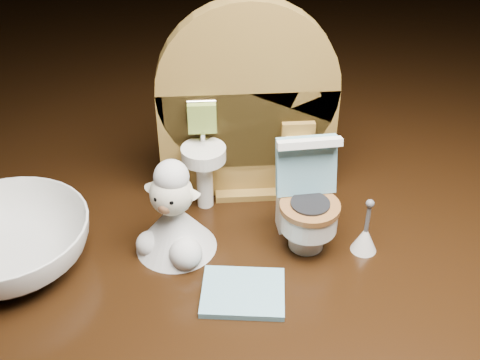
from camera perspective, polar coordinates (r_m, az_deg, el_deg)
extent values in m
cube|color=black|center=(0.45, 1.31, -10.73)|extent=(2.50, 2.50, 0.10)
cube|color=olive|center=(0.45, 0.70, 3.67)|extent=(0.13, 0.02, 0.09)
cylinder|color=olive|center=(0.43, 0.75, 8.61)|extent=(0.13, 0.02, 0.13)
cube|color=olive|center=(0.47, 0.67, -0.56)|extent=(0.05, 0.04, 0.01)
cylinder|color=white|center=(0.44, -3.38, -0.03)|extent=(0.01, 0.01, 0.04)
cylinder|color=white|center=(0.43, -3.48, 2.50)|extent=(0.03, 0.03, 0.01)
cylinder|color=silver|center=(0.43, -3.55, 4.27)|extent=(0.00, 0.00, 0.01)
cube|color=olive|center=(0.42, -3.62, 5.90)|extent=(0.02, 0.01, 0.02)
cube|color=olive|center=(0.44, 5.52, 4.16)|extent=(0.02, 0.01, 0.02)
cylinder|color=beige|center=(0.44, 5.60, 3.08)|extent=(0.02, 0.02, 0.02)
cylinder|color=white|center=(0.42, 6.31, -5.20)|extent=(0.02, 0.02, 0.02)
cylinder|color=white|center=(0.40, 6.56, -3.61)|extent=(0.04, 0.04, 0.02)
cylinder|color=brown|center=(0.40, 6.65, -2.54)|extent=(0.04, 0.04, 0.00)
cube|color=white|center=(0.42, 5.79, -1.82)|extent=(0.03, 0.02, 0.05)
cube|color=#70AABF|center=(0.40, 6.30, 1.36)|extent=(0.04, 0.02, 0.04)
cube|color=white|center=(0.38, 6.62, 3.47)|extent=(0.04, 0.01, 0.01)
cylinder|color=#ADBE2C|center=(0.41, 7.27, 1.68)|extent=(0.01, 0.01, 0.01)
cube|color=#70AABF|center=(0.38, 0.29, -10.61)|extent=(0.06, 0.05, 0.00)
cone|color=white|center=(0.42, 11.74, -5.46)|extent=(0.02, 0.02, 0.02)
cylinder|color=#59595B|center=(0.41, 12.03, -3.54)|extent=(0.00, 0.00, 0.02)
sphere|color=#59595B|center=(0.40, 12.24, -2.19)|extent=(0.01, 0.01, 0.01)
cone|color=silver|center=(0.41, -6.17, -4.32)|extent=(0.06, 0.06, 0.04)
sphere|color=silver|center=(0.40, -5.17, -6.98)|extent=(0.02, 0.02, 0.02)
sphere|color=silver|center=(0.41, -8.57, -6.03)|extent=(0.02, 0.02, 0.02)
sphere|color=beige|center=(0.39, -6.52, -1.32)|extent=(0.03, 0.03, 0.03)
sphere|color=#98633F|center=(0.38, -7.08, -2.50)|extent=(0.01, 0.01, 0.01)
sphere|color=silver|center=(0.38, -6.53, 0.28)|extent=(0.02, 0.02, 0.02)
cone|color=beige|center=(0.39, -8.19, -0.40)|extent=(0.01, 0.01, 0.01)
cone|color=beige|center=(0.38, -4.68, -1.06)|extent=(0.01, 0.01, 0.01)
sphere|color=black|center=(0.38, -7.92, -1.82)|extent=(0.00, 0.00, 0.00)
sphere|color=black|center=(0.38, -6.51, -2.10)|extent=(0.00, 0.00, 0.00)
imported|color=white|center=(0.42, -21.13, -5.70)|extent=(0.14, 0.14, 0.03)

